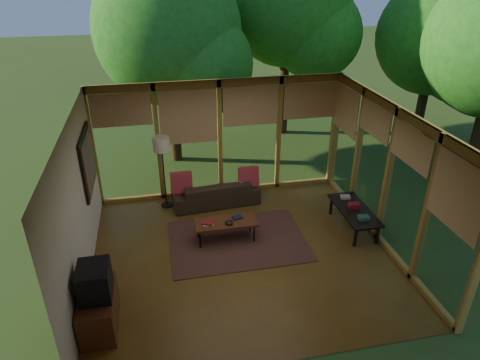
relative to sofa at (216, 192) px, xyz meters
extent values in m
plane|color=brown|center=(0.21, -2.00, -0.28)|extent=(5.50, 5.50, 0.00)
plane|color=silver|center=(0.21, -2.00, 2.42)|extent=(5.50, 5.50, 0.00)
cube|color=silver|center=(-2.54, -2.00, 1.07)|extent=(0.04, 5.00, 2.70)
cube|color=silver|center=(0.21, -4.50, 1.07)|extent=(5.50, 0.04, 2.70)
cube|color=olive|center=(0.21, 0.50, 1.07)|extent=(5.50, 0.12, 2.70)
cube|color=olive|center=(2.96, -2.00, 1.07)|extent=(0.12, 5.00, 2.70)
plane|color=#2F4A1B|center=(8.21, 6.00, -0.29)|extent=(40.00, 40.00, 0.00)
cylinder|color=#362413|center=(-0.69, 2.66, 1.91)|extent=(0.28, 0.28, 4.38)
sphere|color=#195E15|center=(-0.69, 2.66, 3.12)|extent=(3.62, 3.62, 3.62)
cylinder|color=#362413|center=(2.78, 4.11, 2.22)|extent=(0.28, 0.28, 5.01)
sphere|color=#195E15|center=(2.78, 4.11, 3.61)|extent=(3.64, 3.64, 3.64)
cylinder|color=#362413|center=(6.69, 2.69, 1.67)|extent=(0.28, 0.28, 3.90)
sphere|color=#195E15|center=(6.69, 2.69, 2.75)|extent=(3.24, 3.24, 3.24)
cube|color=brown|center=(0.19, -1.57, -0.27)|extent=(2.66, 1.88, 0.01)
imported|color=#322519|center=(0.00, 0.00, 0.00)|extent=(1.98, 0.90, 0.56)
cube|color=maroon|center=(-0.75, -0.05, 0.33)|extent=(0.46, 0.25, 0.49)
cube|color=maroon|center=(0.75, -0.05, 0.32)|extent=(0.45, 0.24, 0.47)
cube|color=#AAA29A|center=(-0.37, -1.52, 0.16)|extent=(0.22, 0.18, 0.03)
cube|color=maroon|center=(-0.37, -1.52, 0.19)|extent=(0.23, 0.21, 0.03)
cube|color=black|center=(0.23, -1.39, 0.16)|extent=(0.22, 0.19, 0.03)
ellipsoid|color=black|center=(0.03, -1.57, 0.18)|extent=(0.16, 0.16, 0.07)
cube|color=#572B17|center=(-2.26, -3.29, 0.02)|extent=(0.50, 1.00, 0.60)
cube|color=black|center=(-2.24, -3.29, 0.57)|extent=(0.45, 0.55, 0.50)
cube|color=#2E5246|center=(2.61, -1.99, 0.21)|extent=(0.22, 0.17, 0.07)
cube|color=maroon|center=(2.61, -1.54, 0.22)|extent=(0.24, 0.18, 0.10)
cube|color=#AAA29A|center=(2.61, -1.14, 0.20)|extent=(0.22, 0.18, 0.05)
cylinder|color=black|center=(-1.11, 0.10, -0.27)|extent=(0.26, 0.26, 0.03)
cylinder|color=black|center=(-1.11, 0.10, 0.51)|extent=(0.03, 0.03, 1.52)
cylinder|color=beige|center=(-1.11, 0.10, 1.22)|extent=(0.36, 0.36, 0.30)
cube|color=#572B17|center=(-0.02, -1.47, 0.12)|extent=(1.20, 0.50, 0.05)
cylinder|color=black|center=(-0.55, -1.65, -0.09)|extent=(0.03, 0.03, 0.38)
cylinder|color=black|center=(0.51, -1.65, -0.09)|extent=(0.03, 0.03, 0.38)
cylinder|color=black|center=(-0.55, -1.29, -0.09)|extent=(0.03, 0.03, 0.38)
cylinder|color=black|center=(0.51, -1.29, -0.09)|extent=(0.03, 0.03, 0.38)
cube|color=black|center=(2.61, -1.59, 0.15)|extent=(0.60, 1.40, 0.05)
cube|color=black|center=(2.38, -2.19, -0.08)|extent=(0.05, 0.05, 0.40)
cube|color=black|center=(2.84, -2.19, -0.08)|extent=(0.05, 0.05, 0.40)
cube|color=black|center=(2.38, -0.99, -0.08)|extent=(0.05, 0.05, 0.40)
cube|color=black|center=(2.84, -0.99, -0.08)|extent=(0.05, 0.05, 0.40)
cube|color=black|center=(-2.51, -0.60, 1.27)|extent=(0.05, 1.35, 1.15)
cube|color=#176468|center=(-2.48, -0.60, 1.27)|extent=(0.02, 1.20, 1.00)
camera|label=1|loc=(-1.16, -8.37, 4.68)|focal=32.00mm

